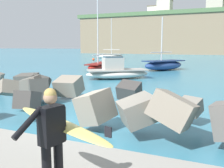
% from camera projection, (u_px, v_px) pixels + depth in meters
% --- Properties ---
extents(ground_plane, '(400.00, 400.00, 0.00)m').
position_uv_depth(ground_plane, '(80.00, 126.00, 8.51)').
color(ground_plane, teal).
extents(breakwater_jetty, '(26.69, 6.49, 2.27)m').
position_uv_depth(breakwater_jetty, '(178.00, 96.00, 8.78)').
color(breakwater_jetty, '#3D3A38').
rests_on(breakwater_jetty, ground).
extents(surfer_with_board, '(2.12, 1.36, 1.78)m').
position_uv_depth(surfer_with_board, '(55.00, 133.00, 4.04)').
color(surfer_with_board, black).
rests_on(surfer_with_board, walkway_path).
extents(boat_near_centre, '(4.45, 5.47, 5.67)m').
position_uv_depth(boat_near_centre, '(164.00, 65.00, 27.75)').
color(boat_near_centre, navy).
rests_on(boat_near_centre, ground).
extents(boat_mid_left, '(6.06, 1.90, 8.12)m').
position_uv_depth(boat_mid_left, '(109.00, 56.00, 52.45)').
color(boat_mid_left, beige).
rests_on(boat_mid_left, ground).
extents(boat_mid_right, '(2.45, 6.00, 8.11)m').
position_uv_depth(boat_mid_right, '(99.00, 65.00, 28.74)').
color(boat_mid_right, maroon).
rests_on(boat_mid_right, ground).
extents(boat_far_left, '(5.25, 4.74, 1.83)m').
position_uv_depth(boat_far_left, '(117.00, 72.00, 20.64)').
color(boat_far_left, beige).
rests_on(boat_far_left, ground).
extents(mooring_buoy_inner, '(0.44, 0.44, 0.44)m').
position_uv_depth(mooring_buoy_inner, '(93.00, 59.00, 45.88)').
color(mooring_buoy_inner, '#E54C1E').
rests_on(mooring_buoy_inner, ground).
extents(mooring_buoy_middle, '(0.44, 0.44, 0.44)m').
position_uv_depth(mooring_buoy_middle, '(116.00, 66.00, 31.42)').
color(mooring_buoy_middle, '#E54C1E').
rests_on(mooring_buoy_middle, ground).
extents(mooring_buoy_outer, '(0.44, 0.44, 0.44)m').
position_uv_depth(mooring_buoy_outer, '(101.00, 76.00, 20.73)').
color(mooring_buoy_outer, yellow).
rests_on(mooring_buoy_outer, ground).
extents(headland_bluff, '(86.61, 39.00, 13.45)m').
position_uv_depth(headland_bluff, '(210.00, 34.00, 91.75)').
color(headland_bluff, '#847056').
rests_on(headland_bluff, ground).
extents(station_building_west, '(4.96, 6.27, 5.83)m').
position_uv_depth(station_building_west, '(165.00, 8.00, 93.28)').
color(station_building_west, beige).
rests_on(station_building_west, headland_bluff).
extents(station_building_central, '(5.31, 8.13, 4.97)m').
position_uv_depth(station_building_central, '(219.00, 8.00, 90.71)').
color(station_building_central, beige).
rests_on(station_building_central, headland_bluff).
extents(station_building_east, '(7.22, 6.26, 4.45)m').
position_uv_depth(station_building_east, '(158.00, 12.00, 99.25)').
color(station_building_east, silver).
rests_on(station_building_east, headland_bluff).
extents(station_building_annex, '(5.53, 6.04, 6.03)m').
position_uv_depth(station_building_annex, '(214.00, 5.00, 88.42)').
color(station_building_annex, '#B2ADA3').
rests_on(station_building_annex, headland_bluff).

